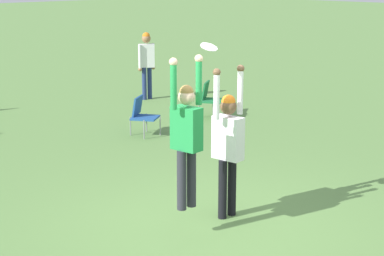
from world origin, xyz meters
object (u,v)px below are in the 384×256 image
(person_jumping, at_px, (186,131))
(camping_chair_3, at_px, (142,113))
(person_defending, at_px, (228,139))
(person_spectator_near, at_px, (147,59))
(camping_chair_4, at_px, (210,97))
(frisbee, at_px, (209,47))

(person_jumping, distance_m, camping_chair_3, 5.47)
(person_defending, height_order, person_spectator_near, person_defending)
(person_jumping, xyz_separation_m, person_defending, (0.86, 0.08, -0.28))
(person_jumping, bearing_deg, camping_chair_3, -39.49)
(person_defending, height_order, camping_chair_4, person_defending)
(person_jumping, bearing_deg, person_defending, -90.00)
(camping_chair_4, bearing_deg, camping_chair_3, -29.57)
(person_defending, bearing_deg, person_spectator_near, 141.35)
(camping_chair_4, xyz_separation_m, person_spectator_near, (0.38, 2.72, 0.59))
(frisbee, bearing_deg, person_spectator_near, 54.89)
(frisbee, xyz_separation_m, camping_chair_3, (2.48, 4.33, -1.93))
(person_defending, bearing_deg, frisbee, -104.19)
(camping_chair_3, xyz_separation_m, person_spectator_near, (2.59, 2.88, 0.62))
(person_defending, distance_m, frisbee, 1.31)
(frisbee, height_order, person_spectator_near, frisbee)
(frisbee, bearing_deg, person_defending, -8.67)
(camping_chair_4, relative_size, person_spectator_near, 0.48)
(person_defending, height_order, camping_chair_3, person_defending)
(person_jumping, xyz_separation_m, camping_chair_4, (5.22, 4.63, -0.91))
(person_jumping, distance_m, person_spectator_near, 9.24)
(person_defending, bearing_deg, camping_chair_3, 148.37)
(person_defending, relative_size, person_spectator_near, 1.18)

